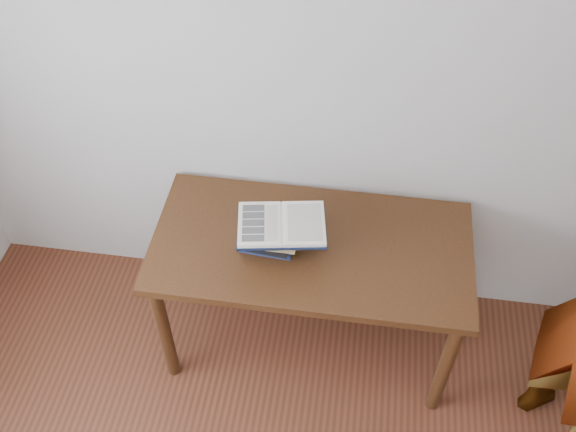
# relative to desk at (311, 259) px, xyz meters

# --- Properties ---
(desk) EXTENTS (1.36, 0.68, 0.73)m
(desk) POSITION_rel_desk_xyz_m (0.00, 0.00, 0.00)
(desk) COLOR #402710
(desk) RESTS_ON ground
(book_stack) EXTENTS (0.24, 0.19, 0.15)m
(book_stack) POSITION_rel_desk_xyz_m (-0.18, -0.03, 0.17)
(book_stack) COLOR navy
(book_stack) RESTS_ON desk
(open_book) EXTENTS (0.39, 0.30, 0.03)m
(open_book) POSITION_rel_desk_xyz_m (-0.12, -0.05, 0.26)
(open_book) COLOR black
(open_book) RESTS_ON book_stack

